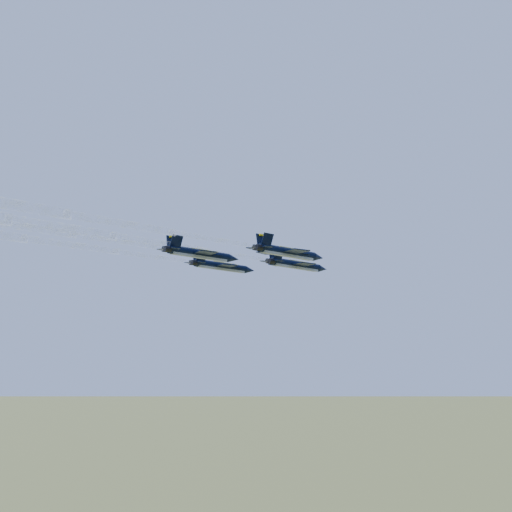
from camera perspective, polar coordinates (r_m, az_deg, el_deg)
The scene contains 5 objects.
jet_lead at distance 123.46m, azimuth 4.12°, elevation -0.90°, with size 12.51×17.01×3.68m.
jet_left at distance 125.58m, azimuth -3.40°, elevation -1.05°, with size 12.51×17.01×3.68m.
jet_right at distance 107.42m, azimuth 3.30°, elevation 0.35°, with size 12.51×17.01×3.68m.
jet_slot at distance 109.42m, azimuth -5.52°, elevation 0.20°, with size 12.51×17.01×3.68m.
smoke_trail_lead at distance 97.89m, azimuth -19.99°, elevation 1.87°, with size 27.06×65.55×2.27m.
Camera 1 is at (60.44, -100.18, 82.26)m, focal length 40.00 mm.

